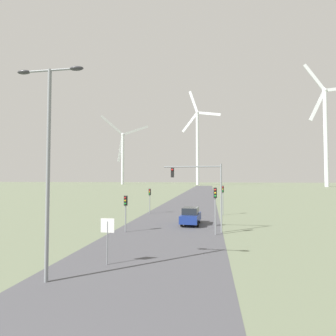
% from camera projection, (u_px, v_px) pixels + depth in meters
% --- Properties ---
extents(road_surface, '(10.00, 240.00, 0.01)m').
position_uv_depth(road_surface, '(190.00, 203.00, 50.74)').
color(road_surface, '#47474C').
rests_on(road_surface, ground).
extents(streetlamp, '(3.50, 0.32, 10.28)m').
position_uv_depth(streetlamp, '(48.00, 147.00, 12.62)').
color(streetlamp, gray).
rests_on(streetlamp, ground).
extents(stop_sign_near, '(0.81, 0.07, 2.62)m').
position_uv_depth(stop_sign_near, '(107.00, 232.00, 14.92)').
color(stop_sign_near, gray).
rests_on(stop_sign_near, ground).
extents(traffic_light_post_near_left, '(0.28, 0.34, 3.31)m').
position_uv_depth(traffic_light_post_near_left, '(126.00, 205.00, 23.94)').
color(traffic_light_post_near_left, gray).
rests_on(traffic_light_post_near_left, ground).
extents(traffic_light_post_near_right, '(0.28, 0.34, 4.09)m').
position_uv_depth(traffic_light_post_near_right, '(215.00, 200.00, 22.75)').
color(traffic_light_post_near_right, gray).
rests_on(traffic_light_post_near_right, ground).
extents(traffic_light_post_mid_left, '(0.28, 0.33, 3.44)m').
position_uv_depth(traffic_light_post_mid_left, '(150.00, 195.00, 36.55)').
color(traffic_light_post_mid_left, gray).
rests_on(traffic_light_post_mid_left, ground).
extents(traffic_light_post_mid_right, '(0.28, 0.33, 3.91)m').
position_uv_depth(traffic_light_post_mid_right, '(223.00, 193.00, 34.92)').
color(traffic_light_post_mid_right, gray).
rests_on(traffic_light_post_mid_right, ground).
extents(traffic_light_mast_overhead, '(5.35, 0.35, 6.23)m').
position_uv_depth(traffic_light_mast_overhead, '(201.00, 183.00, 24.15)').
color(traffic_light_mast_overhead, gray).
rests_on(traffic_light_mast_overhead, ground).
extents(car_approaching, '(2.07, 4.21, 1.83)m').
position_uv_depth(car_approaching, '(191.00, 216.00, 27.63)').
color(car_approaching, navy).
rests_on(car_approaching, ground).
extents(wind_turbine_far_left, '(33.83, 18.73, 53.64)m').
position_uv_depth(wind_turbine_far_left, '(123.00, 152.00, 206.08)').
color(wind_turbine_far_left, silver).
rests_on(wind_turbine_far_left, ground).
extents(wind_turbine_left, '(28.75, 8.76, 70.23)m').
position_uv_depth(wind_turbine_left, '(197.00, 141.00, 192.26)').
color(wind_turbine_left, silver).
rests_on(wind_turbine_left, ground).
extents(wind_turbine_center, '(30.43, 2.60, 71.06)m').
position_uv_depth(wind_turbine_center, '(326.00, 129.00, 148.58)').
color(wind_turbine_center, silver).
rests_on(wind_turbine_center, ground).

